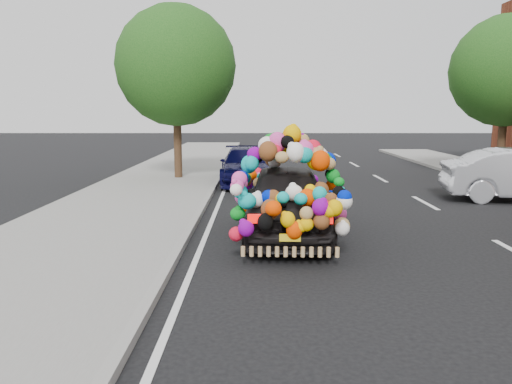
{
  "coord_description": "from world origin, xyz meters",
  "views": [
    {
      "loc": [
        -0.98,
        -8.33,
        2.45
      ],
      "look_at": [
        -0.99,
        0.67,
        1.0
      ],
      "focal_mm": 35.0,
      "sensor_mm": 36.0,
      "label": 1
    }
  ],
  "objects": [
    {
      "name": "tree_far_b",
      "position": [
        8.0,
        10.0,
        3.89
      ],
      "size": [
        4.0,
        4.0,
        5.9
      ],
      "color": "#332114",
      "rests_on": "ground"
    },
    {
      "name": "tree_near_sidewalk",
      "position": [
        -3.8,
        9.5,
        4.02
      ],
      "size": [
        4.2,
        4.2,
        6.13
      ],
      "color": "#332114",
      "rests_on": "ground"
    },
    {
      "name": "navy_sedan",
      "position": [
        -1.36,
        8.72,
        0.61
      ],
      "size": [
        1.87,
        4.28,
        1.22
      ],
      "primitive_type": "imported",
      "rotation": [
        0.0,
        0.0,
        0.04
      ],
      "color": "black",
      "rests_on": "ground"
    },
    {
      "name": "sidewalk",
      "position": [
        -4.3,
        0.0,
        0.06
      ],
      "size": [
        4.0,
        60.0,
        0.12
      ],
      "primitive_type": "cube",
      "color": "gray",
      "rests_on": "ground"
    },
    {
      "name": "plush_art_car",
      "position": [
        -0.38,
        1.43,
        1.05
      ],
      "size": [
        2.17,
        4.39,
        2.05
      ],
      "rotation": [
        0.0,
        0.0,
        -0.04
      ],
      "color": "black",
      "rests_on": "ground"
    },
    {
      "name": "ground",
      "position": [
        0.0,
        0.0,
        0.0
      ],
      "size": [
        100.0,
        100.0,
        0.0
      ],
      "primitive_type": "plane",
      "color": "black",
      "rests_on": "ground"
    },
    {
      "name": "kerb",
      "position": [
        -2.35,
        0.0,
        0.07
      ],
      "size": [
        0.15,
        60.0,
        0.13
      ],
      "primitive_type": "cube",
      "color": "gray",
      "rests_on": "ground"
    }
  ]
}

